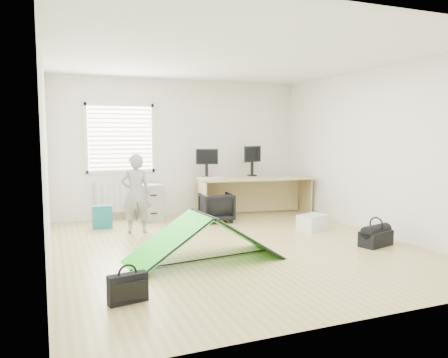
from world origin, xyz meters
name	(u,v)px	position (x,y,z in m)	size (l,w,h in m)	color
ground	(234,246)	(0.00, 0.00, 0.00)	(5.50, 5.50, 0.00)	tan
back_wall	(181,148)	(0.00, 2.75, 1.35)	(5.00, 0.02, 2.70)	silver
window	(120,138)	(-1.20, 2.71, 1.55)	(1.20, 0.06, 1.20)	silver
radiator	(122,196)	(-1.20, 2.67, 0.45)	(1.00, 0.12, 0.60)	silver
desk	(256,197)	(1.31, 2.00, 0.39)	(2.27, 0.72, 0.77)	tan
filing_cabinet	(150,202)	(-0.72, 2.40, 0.35)	(0.44, 0.59, 0.69)	gray
monitor_left	(207,167)	(0.39, 2.32, 0.98)	(0.43, 0.09, 0.41)	black
monitor_right	(252,165)	(1.38, 2.31, 1.00)	(0.47, 0.10, 0.45)	black
keyboard	(210,178)	(0.42, 2.18, 0.79)	(0.47, 0.16, 0.02)	beige
thermos	(213,171)	(0.53, 2.33, 0.89)	(0.06, 0.06, 0.23)	#C06B8D
office_chair	(216,207)	(0.39, 1.77, 0.27)	(0.57, 0.59, 0.54)	black
person	(136,194)	(-1.17, 1.39, 0.65)	(0.48, 0.31, 1.31)	gray
kite	(204,237)	(-0.64, -0.51, 0.31)	(1.97, 0.86, 0.61)	#15D715
storage_crate	(312,222)	(1.66, 0.50, 0.13)	(0.47, 0.33, 0.26)	silver
tote_bag	(102,217)	(-1.65, 1.96, 0.20)	(0.33, 0.15, 0.40)	#1C6F7B
laptop_bag	(128,288)	(-1.80, -1.59, 0.14)	(0.39, 0.12, 0.29)	black
white_box	(121,292)	(-1.83, -1.41, 0.05)	(0.11, 0.11, 0.11)	silver
duffel_bag	(376,238)	(1.94, -0.75, 0.11)	(0.51, 0.26, 0.22)	black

